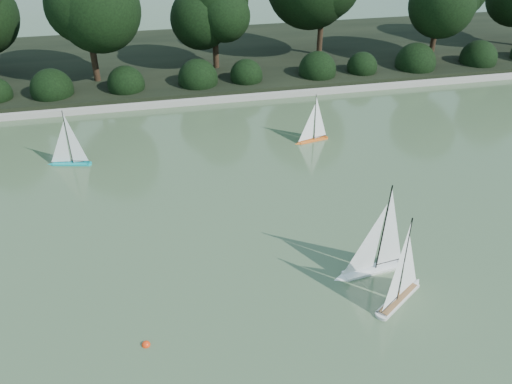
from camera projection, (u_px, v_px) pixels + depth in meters
ground at (260, 312)px, 8.04m from camera, size 80.00×80.00×0.00m
pond_coping at (196, 100)px, 15.42m from camera, size 40.00×0.35×0.18m
far_bank at (184, 60)px, 18.69m from camera, size 40.00×8.00×0.30m
shrub_hedge at (192, 79)px, 15.97m from camera, size 29.10×1.10×1.10m
sailboat_white_a at (369, 259)px, 8.69m from camera, size 1.42×0.39×1.93m
sailboat_white_b at (404, 285)px, 8.17m from camera, size 1.18×0.87×1.79m
sailboat_orange at (311, 134)px, 13.12m from camera, size 0.99×0.35×1.36m
sailboat_teal at (66, 156)px, 12.04m from camera, size 1.09×0.41×1.49m
race_buoy at (146, 345)px, 7.47m from camera, size 0.13×0.13×0.13m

